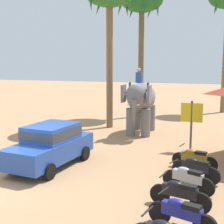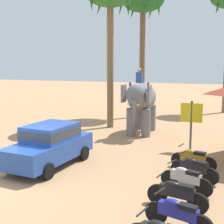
{
  "view_description": "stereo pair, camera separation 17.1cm",
  "coord_description": "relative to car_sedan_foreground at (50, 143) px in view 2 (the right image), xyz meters",
  "views": [
    {
      "loc": [
        7.42,
        -8.58,
        4.07
      ],
      "look_at": [
        1.61,
        6.53,
        1.6
      ],
      "focal_mm": 49.9,
      "sensor_mm": 36.0,
      "label": 1
    },
    {
      "loc": [
        7.58,
        -8.52,
        4.07
      ],
      "look_at": [
        1.61,
        6.53,
        1.6
      ],
      "focal_mm": 49.9,
      "sensor_mm": 36.0,
      "label": 2
    }
  ],
  "objects": [
    {
      "name": "ground_plane",
      "position": [
        -0.76,
        -1.91,
        -0.93
      ],
      "size": [
        120.0,
        120.0,
        0.0
      ],
      "primitive_type": "plane",
      "color": "tan"
    },
    {
      "name": "signboard_yellow",
      "position": [
        4.99,
        4.3,
        0.76
      ],
      "size": [
        1.0,
        0.1,
        2.4
      ],
      "color": "#4C4C51",
      "rests_on": "ground"
    },
    {
      "name": "motorcycle_end_of_row",
      "position": [
        5.45,
        1.61,
        -0.46
      ],
      "size": [
        1.79,
        0.59,
        0.94
      ],
      "color": "black",
      "rests_on": "ground"
    },
    {
      "name": "motorcycle_far_in_row",
      "position": [
        5.63,
        0.42,
        -0.46
      ],
      "size": [
        1.74,
        0.76,
        0.94
      ],
      "color": "black",
      "rests_on": "ground"
    },
    {
      "name": "car_sedan_foreground",
      "position": [
        0.0,
        0.0,
        0.0
      ],
      "size": [
        2.07,
        4.2,
        1.7
      ],
      "color": "#23479E",
      "rests_on": "ground"
    },
    {
      "name": "motorcycle_mid_row",
      "position": [
        5.45,
        -1.98,
        -0.46
      ],
      "size": [
        1.79,
        0.56,
        0.94
      ],
      "color": "black",
      "rests_on": "ground"
    },
    {
      "name": "motorcycle_fourth_in_row",
      "position": [
        5.51,
        -0.7,
        -0.46
      ],
      "size": [
        1.73,
        0.77,
        0.94
      ],
      "color": "black",
      "rests_on": "ground"
    },
    {
      "name": "motorcycle_second_in_row",
      "position": [
        5.68,
        -3.19,
        -0.46
      ],
      "size": [
        1.77,
        0.68,
        0.94
      ],
      "color": "black",
      "rests_on": "ground"
    },
    {
      "name": "palm_tree_left_of_road",
      "position": [
        0.01,
        13.08,
        7.59
      ],
      "size": [
        3.2,
        3.2,
        9.78
      ],
      "color": "brown",
      "rests_on": "ground"
    },
    {
      "name": "elephant_with_mahout",
      "position": [
        1.73,
        7.05,
        1.06
      ],
      "size": [
        1.86,
        3.94,
        3.88
      ],
      "color": "slate",
      "rests_on": "ground"
    }
  ]
}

